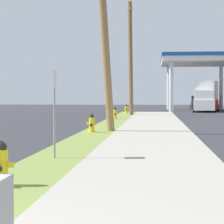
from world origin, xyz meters
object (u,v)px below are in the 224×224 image
(fire_hydrant_second, at_px, (92,124))
(car_black_by_far_pump, at_px, (201,103))
(street_sign_post, at_px, (54,95))
(fire_hydrant_third, at_px, (115,114))
(fire_hydrant_fourth, at_px, (126,109))
(car_tan_by_near_pump, at_px, (199,103))
(utility_pole_background, at_px, (131,57))
(truck_white_at_forecourt, at_px, (204,97))
(truck_red_on_apron, at_px, (207,97))
(utility_pole_midground, at_px, (105,33))
(fire_hydrant_nearest, at_px, (1,166))

(fire_hydrant_second, relative_size, car_black_by_far_pump, 0.16)
(fire_hydrant_second, relative_size, street_sign_post, 0.35)
(fire_hydrant_third, height_order, car_black_by_far_pump, car_black_by_far_pump)
(fire_hydrant_second, height_order, fire_hydrant_fourth, same)
(car_black_by_far_pump, bearing_deg, fire_hydrant_third, -107.34)
(car_black_by_far_pump, bearing_deg, fire_hydrant_fourth, -117.48)
(fire_hydrant_third, xyz_separation_m, street_sign_post, (0.14, -18.97, 1.19))
(fire_hydrant_fourth, relative_size, car_tan_by_near_pump, 0.16)
(fire_hydrant_second, relative_size, fire_hydrant_third, 1.00)
(utility_pole_background, relative_size, truck_white_at_forecourt, 1.37)
(fire_hydrant_third, xyz_separation_m, truck_red_on_apron, (8.08, 20.91, 1.04))
(street_sign_post, bearing_deg, car_black_by_far_pump, 80.12)
(fire_hydrant_second, height_order, car_black_by_far_pump, car_black_by_far_pump)
(utility_pole_midground, bearing_deg, street_sign_post, -92.00)
(car_tan_by_near_pump, bearing_deg, fire_hydrant_nearest, -98.81)
(fire_hydrant_nearest, distance_m, utility_pole_background, 30.19)
(utility_pole_midground, distance_m, car_black_by_far_pump, 36.37)
(fire_hydrant_nearest, height_order, fire_hydrant_fourth, same)
(street_sign_post, relative_size, truck_white_at_forecourt, 0.32)
(fire_hydrant_second, relative_size, fire_hydrant_fourth, 1.00)
(fire_hydrant_third, xyz_separation_m, car_tan_by_near_pump, (7.90, 28.45, 0.28))
(truck_white_at_forecourt, bearing_deg, fire_hydrant_nearest, -100.42)
(fire_hydrant_fourth, bearing_deg, utility_pole_background, -79.59)
(utility_pole_midground, bearing_deg, utility_pole_background, 89.53)
(fire_hydrant_fourth, height_order, car_black_by_far_pump, car_black_by_far_pump)
(fire_hydrant_nearest, xyz_separation_m, utility_pole_midground, (0.43, 11.99, 3.79))
(fire_hydrant_third, height_order, car_tan_by_near_pump, car_tan_by_near_pump)
(fire_hydrant_nearest, height_order, fire_hydrant_second, same)
(utility_pole_background, distance_m, truck_red_on_apron, 15.78)
(car_black_by_far_pump, bearing_deg, fire_hydrant_nearest, -99.32)
(car_tan_by_near_pump, relative_size, truck_red_on_apron, 0.71)
(car_tan_by_near_pump, bearing_deg, truck_white_at_forecourt, -92.54)
(fire_hydrant_fourth, xyz_separation_m, car_black_by_far_pump, (7.71, 14.81, 0.28))
(fire_hydrant_fourth, bearing_deg, truck_white_at_forecourt, 46.64)
(fire_hydrant_second, bearing_deg, truck_white_at_forecourt, 75.49)
(car_tan_by_near_pump, height_order, car_black_by_far_pump, same)
(street_sign_post, bearing_deg, fire_hydrant_second, 91.31)
(utility_pole_midground, bearing_deg, fire_hydrant_second, -135.27)
(fire_hydrant_second, bearing_deg, car_tan_by_near_pump, 78.61)
(street_sign_post, xyz_separation_m, truck_white_at_forecourt, (7.29, 36.90, -0.15))
(utility_pole_background, bearing_deg, fire_hydrant_nearest, -91.11)
(car_black_by_far_pump, bearing_deg, utility_pole_midground, -101.71)
(street_sign_post, bearing_deg, utility_pole_background, 89.03)
(utility_pole_midground, bearing_deg, truck_red_on_apron, 76.32)
(car_tan_by_near_pump, xyz_separation_m, truck_white_at_forecourt, (-0.47, -10.53, 0.77))
(fire_hydrant_second, bearing_deg, utility_pole_midground, 44.73)
(utility_pole_midground, xyz_separation_m, utility_pole_background, (0.15, 17.89, 0.47))
(fire_hydrant_fourth, height_order, truck_red_on_apron, truck_red_on_apron)
(fire_hydrant_third, xyz_separation_m, fire_hydrant_fourth, (0.09, 10.14, 0.00))
(street_sign_post, bearing_deg, utility_pole_midground, 88.00)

